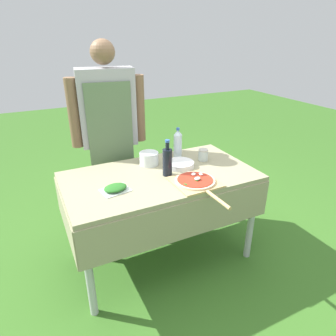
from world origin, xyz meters
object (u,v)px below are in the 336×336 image
at_px(sauce_jar, 203,155).
at_px(water_bottle, 178,144).
at_px(oil_bottle, 167,161).
at_px(mixing_tub, 149,158).
at_px(prep_table, 160,186).
at_px(pizza_on_peel, 196,182).
at_px(herb_container, 115,188).
at_px(plate_stack, 180,164).
at_px(person_cook, 109,127).

bearing_deg(sauce_jar, water_bottle, 136.06).
relative_size(oil_bottle, mixing_tub, 1.81).
relative_size(water_bottle, sauce_jar, 2.73).
height_order(prep_table, pizza_on_peel, pizza_on_peel).
bearing_deg(herb_container, sauce_jar, 13.19).
distance_m(oil_bottle, water_bottle, 0.36).
height_order(pizza_on_peel, herb_container, pizza_on_peel).
relative_size(prep_table, oil_bottle, 5.20).
relative_size(water_bottle, herb_container, 1.26).
bearing_deg(prep_table, plate_stack, 17.04).
height_order(herb_container, plate_stack, plate_stack).
distance_m(prep_table, sauce_jar, 0.46).
bearing_deg(herb_container, prep_table, 14.31).
distance_m(prep_table, oil_bottle, 0.21).
relative_size(prep_table, plate_stack, 6.46).
height_order(water_bottle, plate_stack, water_bottle).
xyz_separation_m(prep_table, herb_container, (-0.37, -0.09, 0.12)).
distance_m(person_cook, mixing_tub, 0.47).
bearing_deg(water_bottle, pizza_on_peel, -102.83).
xyz_separation_m(herb_container, sauce_jar, (0.80, 0.19, 0.02)).
bearing_deg(pizza_on_peel, herb_container, 163.13).
distance_m(person_cook, water_bottle, 0.60).
distance_m(oil_bottle, herb_container, 0.43).
bearing_deg(water_bottle, oil_bottle, -129.83).
relative_size(person_cook, pizza_on_peel, 3.05).
bearing_deg(mixing_tub, plate_stack, -36.41).
bearing_deg(mixing_tub, sauce_jar, -15.04).
xyz_separation_m(mixing_tub, sauce_jar, (0.43, -0.12, -0.01)).
relative_size(herb_container, plate_stack, 0.92).
bearing_deg(mixing_tub, herb_container, -140.83).
bearing_deg(oil_bottle, plate_stack, 30.55).
height_order(herb_container, mixing_tub, mixing_tub).
xyz_separation_m(person_cook, pizza_on_peel, (0.37, -0.84, -0.22)).
bearing_deg(herb_container, mixing_tub, 39.17).
height_order(herb_container, sauce_jar, sauce_jar).
relative_size(plate_stack, sauce_jar, 2.35).
bearing_deg(person_cook, pizza_on_peel, 122.13).
bearing_deg(prep_table, herb_container, -165.69).
distance_m(water_bottle, mixing_tub, 0.28).
relative_size(person_cook, sauce_jar, 17.88).
bearing_deg(oil_bottle, person_cook, 111.60).
height_order(person_cook, herb_container, person_cook).
bearing_deg(plate_stack, person_cook, 127.25).
bearing_deg(mixing_tub, person_cook, 118.00).
relative_size(herb_container, sauce_jar, 2.16).
xyz_separation_m(prep_table, pizza_on_peel, (0.16, -0.24, 0.11)).
height_order(pizza_on_peel, oil_bottle, oil_bottle).
height_order(pizza_on_peel, mixing_tub, mixing_tub).
distance_m(person_cook, plate_stack, 0.70).
xyz_separation_m(water_bottle, plate_stack, (-0.07, -0.18, -0.10)).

